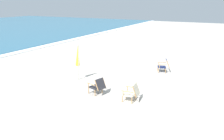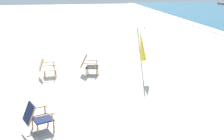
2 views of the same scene
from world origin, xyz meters
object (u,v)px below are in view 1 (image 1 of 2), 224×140
Objects in this scene: beach_chair_far_center at (98,86)px; umbrella_furled_yellow at (78,56)px; beach_chair_back_left at (132,92)px; beach_chair_front_left at (164,65)px.

umbrella_furled_yellow reaches higher than beach_chair_far_center.
beach_chair_front_left is at bearing -1.63° from beach_chair_back_left.
umbrella_furled_yellow is (1.16, 3.67, 0.95)m from beach_chair_back_left.
beach_chair_front_left is (4.84, -1.86, 0.00)m from beach_chair_far_center.
umbrella_furled_yellow is at bearing 58.58° from beach_chair_far_center.
beach_chair_far_center is at bearing -121.42° from umbrella_furled_yellow.
beach_chair_far_center is 0.40× the size of umbrella_furled_yellow.
beach_chair_back_left is 3.97m from umbrella_furled_yellow.
beach_chair_far_center is (-0.03, 1.72, -0.00)m from beach_chair_back_left.
umbrella_furled_yellow reaches higher than beach_chair_back_left.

